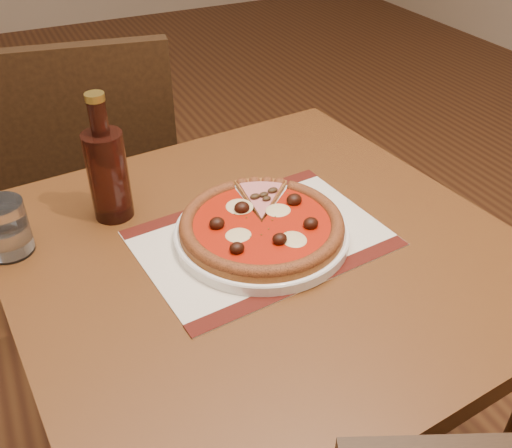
{
  "coord_description": "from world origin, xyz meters",
  "views": [
    {
      "loc": [
        -0.84,
        -1.73,
        1.33
      ],
      "look_at": [
        -0.5,
        -1.04,
        0.78
      ],
      "focal_mm": 40.0,
      "sensor_mm": 36.0,
      "label": 1
    }
  ],
  "objects_px": {
    "table": "(261,290)",
    "pizza": "(262,224)",
    "bottle": "(108,171)",
    "water_glass": "(5,228)",
    "chair_far": "(93,180)",
    "plate": "(262,234)"
  },
  "relations": [
    {
      "from": "pizza",
      "to": "bottle",
      "type": "bearing_deg",
      "value": 138.49
    },
    {
      "from": "table",
      "to": "chair_far",
      "type": "relative_size",
      "value": 0.93
    },
    {
      "from": "bottle",
      "to": "water_glass",
      "type": "bearing_deg",
      "value": -170.94
    },
    {
      "from": "chair_far",
      "to": "pizza",
      "type": "relative_size",
      "value": 3.39
    },
    {
      "from": "pizza",
      "to": "table",
      "type": "bearing_deg",
      "value": -118.74
    },
    {
      "from": "pizza",
      "to": "water_glass",
      "type": "bearing_deg",
      "value": 158.42
    },
    {
      "from": "plate",
      "to": "pizza",
      "type": "relative_size",
      "value": 1.07
    },
    {
      "from": "plate",
      "to": "water_glass",
      "type": "height_order",
      "value": "water_glass"
    },
    {
      "from": "chair_far",
      "to": "plate",
      "type": "bearing_deg",
      "value": 113.66
    },
    {
      "from": "table",
      "to": "plate",
      "type": "distance_m",
      "value": 0.11
    },
    {
      "from": "chair_far",
      "to": "pizza",
      "type": "bearing_deg",
      "value": 113.65
    },
    {
      "from": "pizza",
      "to": "water_glass",
      "type": "height_order",
      "value": "water_glass"
    },
    {
      "from": "water_glass",
      "to": "plate",
      "type": "bearing_deg",
      "value": -21.56
    },
    {
      "from": "table",
      "to": "chair_far",
      "type": "distance_m",
      "value": 0.73
    },
    {
      "from": "water_glass",
      "to": "chair_far",
      "type": "bearing_deg",
      "value": 67.78
    },
    {
      "from": "table",
      "to": "chair_far",
      "type": "xyz_separation_m",
      "value": [
        -0.16,
        0.71,
        -0.12
      ]
    },
    {
      "from": "chair_far",
      "to": "table",
      "type": "bearing_deg",
      "value": 112.77
    },
    {
      "from": "plate",
      "to": "bottle",
      "type": "xyz_separation_m",
      "value": [
        -0.2,
        0.18,
        0.08
      ]
    },
    {
      "from": "water_glass",
      "to": "table",
      "type": "bearing_deg",
      "value": -23.88
    },
    {
      "from": "table",
      "to": "plate",
      "type": "height_order",
      "value": "plate"
    },
    {
      "from": "table",
      "to": "pizza",
      "type": "xyz_separation_m",
      "value": [
        0.01,
        0.01,
        0.13
      ]
    },
    {
      "from": "bottle",
      "to": "pizza",
      "type": "bearing_deg",
      "value": -41.51
    }
  ]
}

